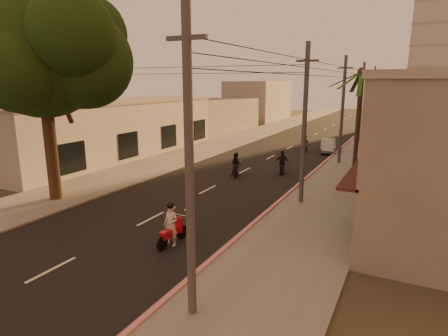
{
  "coord_description": "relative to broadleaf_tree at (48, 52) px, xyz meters",
  "views": [
    {
      "loc": [
        11.58,
        -12.52,
        6.9
      ],
      "look_at": [
        1.08,
        8.24,
        1.53
      ],
      "focal_mm": 30.0,
      "sensor_mm": 36.0,
      "label": 1
    }
  ],
  "objects": [
    {
      "name": "broadleaf_tree",
      "position": [
        0.0,
        0.0,
        0.0
      ],
      "size": [
        9.6,
        8.7,
        12.1
      ],
      "color": "black",
      "rests_on": "ground"
    },
    {
      "name": "filler_right",
      "position": [
        20.61,
        42.86,
        -5.48
      ],
      "size": [
        8.0,
        14.0,
        6.0
      ],
      "primitive_type": "cube",
      "color": "#9D968D",
      "rests_on": "ground"
    },
    {
      "name": "sidewalk_right",
      "position": [
        14.11,
        17.86,
        -8.42
      ],
      "size": [
        5.0,
        140.0,
        0.12
      ],
      "primitive_type": "cube",
      "color": "slate",
      "rests_on": "ground"
    },
    {
      "name": "parked_car",
      "position": [
        10.82,
        23.01,
        -7.82
      ],
      "size": [
        2.95,
        4.52,
        1.31
      ],
      "primitive_type": "imported",
      "rotation": [
        0.0,
        0.0,
        0.2
      ],
      "color": "#93969B",
      "rests_on": "ground"
    },
    {
      "name": "scooter_red",
      "position": [
        9.38,
        -2.26,
        -7.61
      ],
      "size": [
        0.78,
        2.02,
        1.98
      ],
      "rotation": [
        0.0,
        0.0,
        -0.06
      ],
      "color": "black",
      "rests_on": "ground"
    },
    {
      "name": "filler_left_far",
      "position": [
        -7.39,
        49.86,
        -4.98
      ],
      "size": [
        8.0,
        14.0,
        7.0
      ],
      "primitive_type": "cube",
      "color": "#9D968D",
      "rests_on": "ground"
    },
    {
      "name": "left_building",
      "position": [
        -7.37,
        11.86,
        -5.88
      ],
      "size": [
        8.2,
        24.2,
        5.2
      ],
      "color": "#9D968D",
      "rests_on": "ground"
    },
    {
      "name": "scooter_mid_b",
      "position": [
        9.54,
        12.26,
        -7.63
      ],
      "size": [
        1.27,
        1.85,
        1.87
      ],
      "rotation": [
        0.0,
        0.0,
        0.3
      ],
      "color": "black",
      "rests_on": "ground"
    },
    {
      "name": "sidewalk_left",
      "position": [
        -0.89,
        17.86,
        -8.42
      ],
      "size": [
        5.0,
        140.0,
        0.12
      ],
      "primitive_type": "cube",
      "color": "slate",
      "rests_on": "ground"
    },
    {
      "name": "road",
      "position": [
        6.61,
        17.86,
        -8.47
      ],
      "size": [
        10.0,
        140.0,
        0.02
      ],
      "primitive_type": "cube",
      "color": "black",
      "rests_on": "ground"
    },
    {
      "name": "scooter_mid_a",
      "position": [
        6.75,
        9.96,
        -7.64
      ],
      "size": [
        1.25,
        1.78,
        1.83
      ],
      "rotation": [
        0.0,
        0.0,
        0.34
      ],
      "color": "black",
      "rests_on": "ground"
    },
    {
      "name": "scooter_far_a",
      "position": [
        8.62,
        22.29,
        -7.67
      ],
      "size": [
        1.16,
        1.73,
        1.77
      ],
      "rotation": [
        0.0,
        0.0,
        0.35
      ],
      "color": "black",
      "rests_on": "ground"
    },
    {
      "name": "utility_poles",
      "position": [
        12.81,
        17.86,
        -1.94
      ],
      "size": [
        1.2,
        48.26,
        9.0
      ],
      "color": "#38383A",
      "rests_on": "ground"
    },
    {
      "name": "filler_left_near",
      "position": [
        -7.39,
        31.86,
        -6.28
      ],
      "size": [
        8.0,
        14.0,
        4.4
      ],
      "primitive_type": "cube",
      "color": "#9D968D",
      "rests_on": "ground"
    },
    {
      "name": "curb_stripe",
      "position": [
        11.71,
        12.86,
        -8.38
      ],
      "size": [
        0.2,
        60.0,
        0.2
      ],
      "primitive_type": "cube",
      "color": "#B3131D",
      "rests_on": "ground"
    },
    {
      "name": "palm_tree",
      "position": [
        14.61,
        13.86,
        -1.33
      ],
      "size": [
        5.0,
        5.0,
        8.2
      ],
      "color": "black",
      "rests_on": "ground"
    },
    {
      "name": "ground",
      "position": [
        6.61,
        -2.14,
        -8.48
      ],
      "size": [
        160.0,
        160.0,
        0.0
      ],
      "primitive_type": "plane",
      "color": "#383023",
      "rests_on": "ground"
    }
  ]
}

